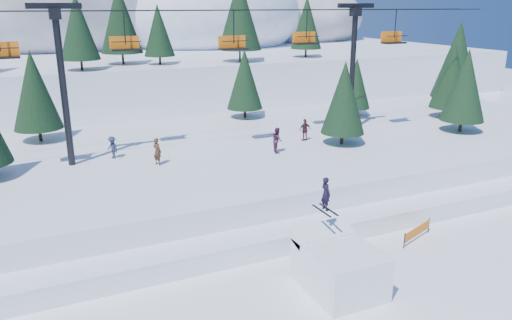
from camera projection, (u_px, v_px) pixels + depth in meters
name	position (u px, v px, depth m)	size (l,w,h in m)	color
ground	(334.00, 308.00, 21.79)	(160.00, 160.00, 0.00)	white
mid_shelf	(202.00, 165.00, 37.06)	(70.00, 22.00, 2.50)	white
berm	(258.00, 226.00, 28.58)	(70.00, 6.00, 1.10)	white
mountain_ridge	(61.00, 24.00, 80.66)	(119.00, 60.00, 26.46)	white
jump_kicker	(338.00, 266.00, 23.00)	(3.08, 4.33, 4.99)	white
chairlift	(212.00, 54.00, 35.12)	(46.00, 3.21, 10.28)	black
conifer_stand	(175.00, 91.00, 35.10)	(62.06, 16.87, 9.10)	black
distant_skiers	(218.00, 137.00, 36.61)	(34.78, 8.74, 1.83)	#431D27
banner_near	(417.00, 231.00, 27.89)	(2.68, 1.04, 0.90)	black
banner_far	(403.00, 215.00, 29.99)	(2.85, 0.31, 0.90)	black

